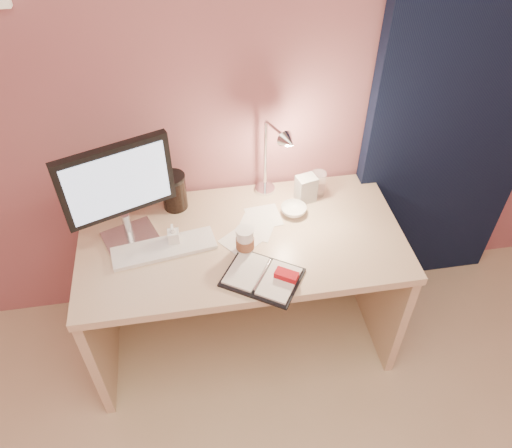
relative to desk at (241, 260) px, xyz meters
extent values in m
plane|color=#A96268|center=(0.00, 0.30, 0.75)|extent=(3.50, 0.00, 3.50)
cube|color=black|center=(1.05, 0.24, 0.60)|extent=(0.85, 0.08, 2.20)
cube|color=#C4AE8A|center=(0.00, -0.07, 0.21)|extent=(1.40, 0.70, 0.04)
cube|color=#C4AE8A|center=(-0.68, -0.07, -0.16)|extent=(0.04, 0.66, 0.69)
cube|color=#C4AE8A|center=(0.68, -0.07, -0.16)|extent=(0.04, 0.66, 0.69)
cube|color=#C4AE8A|center=(0.00, 0.26, -0.10)|extent=(1.32, 0.03, 0.55)
cube|color=silver|center=(-0.48, 0.00, 0.23)|extent=(0.26, 0.23, 0.01)
cylinder|color=silver|center=(-0.48, 0.00, 0.30)|extent=(0.04, 0.04, 0.12)
cube|color=black|center=(-0.48, 0.00, 0.54)|extent=(0.43, 0.19, 0.32)
cube|color=#AAC3E6|center=(-0.49, -0.02, 0.54)|extent=(0.37, 0.14, 0.27)
cube|color=white|center=(-0.33, -0.09, 0.23)|extent=(0.45, 0.19, 0.02)
cube|color=black|center=(0.05, -0.31, 0.23)|extent=(0.36, 0.34, 0.01)
cube|color=silver|center=(-0.01, -0.28, 0.24)|extent=(0.21, 0.23, 0.01)
cube|color=silver|center=(0.11, -0.35, 0.24)|extent=(0.21, 0.23, 0.01)
cube|color=#A60E12|center=(0.14, -0.34, 0.26)|extent=(0.10, 0.09, 0.03)
cube|color=silver|center=(0.12, 0.04, 0.23)|extent=(0.16, 0.16, 0.00)
cube|color=silver|center=(0.07, -0.02, 0.23)|extent=(0.20, 0.20, 0.00)
cube|color=silver|center=(-0.01, -0.10, 0.23)|extent=(0.19, 0.19, 0.00)
cylinder|color=white|center=(0.00, -0.15, 0.28)|extent=(0.07, 0.07, 0.11)
cylinder|color=brown|center=(0.00, -0.15, 0.27)|extent=(0.08, 0.08, 0.05)
cylinder|color=white|center=(0.00, -0.15, 0.34)|extent=(0.08, 0.08, 0.01)
cylinder|color=white|center=(0.39, 0.16, 0.29)|extent=(0.07, 0.07, 0.12)
imported|color=white|center=(0.25, 0.05, 0.24)|extent=(0.15, 0.15, 0.04)
imported|color=white|center=(-0.29, -0.06, 0.28)|extent=(0.05, 0.05, 0.11)
cylinder|color=black|center=(-0.27, 0.18, 0.30)|extent=(0.11, 0.11, 0.16)
cube|color=silver|center=(0.33, 0.13, 0.29)|extent=(0.10, 0.09, 0.13)
cylinder|color=silver|center=(0.15, 0.23, 0.23)|extent=(0.10, 0.10, 0.02)
cylinder|color=silver|center=(0.15, 0.23, 0.42)|extent=(0.01, 0.01, 0.36)
cone|color=silver|center=(0.09, 0.07, 0.60)|extent=(0.09, 0.09, 0.07)
camera|label=1|loc=(-0.19, -1.59, 1.75)|focal=35.00mm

